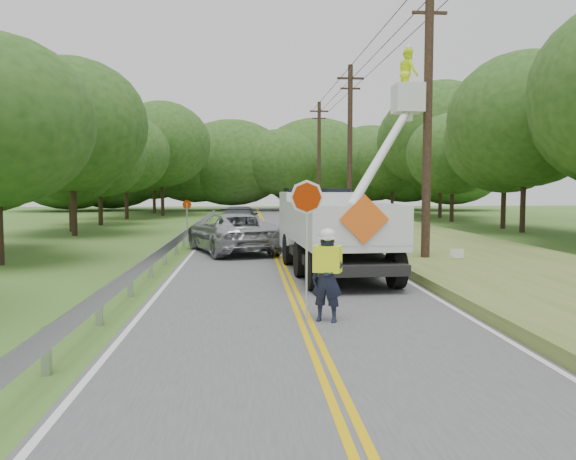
{
  "coord_description": "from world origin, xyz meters",
  "views": [
    {
      "loc": [
        -1.15,
        -10.41,
        2.75
      ],
      "look_at": [
        0.0,
        6.0,
        1.5
      ],
      "focal_mm": 35.74,
      "sensor_mm": 36.0,
      "label": 1
    }
  ],
  "objects": [
    {
      "name": "flagger",
      "position": [
        0.43,
        0.95,
        1.04
      ],
      "size": [
        1.13,
        0.63,
        2.87
      ],
      "color": "#191E33",
      "rests_on": "road"
    },
    {
      "name": "utility_poles",
      "position": [
        5.0,
        17.02,
        5.27
      ],
      "size": [
        1.6,
        43.3,
        10.0
      ],
      "color": "black",
      "rests_on": "ground"
    },
    {
      "name": "suv_silver",
      "position": [
        -1.85,
        13.47,
        0.84
      ],
      "size": [
        4.42,
        6.44,
        1.64
      ],
      "primitive_type": "imported",
      "rotation": [
        0.0,
        0.0,
        3.46
      ],
      "color": "#AEB0B6",
      "rests_on": "road"
    },
    {
      "name": "road",
      "position": [
        0.0,
        14.0,
        0.01
      ],
      "size": [
        7.2,
        96.0,
        0.03
      ],
      "color": "#4C4C4E",
      "rests_on": "ground"
    },
    {
      "name": "stop_sign_permanent",
      "position": [
        -4.08,
        17.4,
        1.36
      ],
      "size": [
        0.45,
        0.11,
        2.11
      ],
      "color": "#A2A5AA",
      "rests_on": "ground"
    },
    {
      "name": "bucket_truck",
      "position": [
        1.65,
        8.51,
        1.66
      ],
      "size": [
        4.74,
        7.83,
        7.39
      ],
      "color": "black",
      "rests_on": "road"
    },
    {
      "name": "treeline_right",
      "position": [
        15.55,
        25.92,
        6.48
      ],
      "size": [
        12.22,
        54.98,
        11.87
      ],
      "color": "#332319",
      "rests_on": "ground"
    },
    {
      "name": "tall_grass_verge",
      "position": [
        7.1,
        14.0,
        0.15
      ],
      "size": [
        7.0,
        96.0,
        0.3
      ],
      "primitive_type": "cube",
      "color": "#4F7029",
      "rests_on": "ground"
    },
    {
      "name": "ground",
      "position": [
        0.0,
        0.0,
        0.0
      ],
      "size": [
        140.0,
        140.0,
        0.0
      ],
      "primitive_type": "plane",
      "color": "#445C23",
      "rests_on": "ground"
    },
    {
      "name": "yard_sign",
      "position": [
        5.89,
        8.35,
        0.46
      ],
      "size": [
        0.45,
        0.06,
        0.65
      ],
      "color": "white",
      "rests_on": "ground"
    },
    {
      "name": "guardrail",
      "position": [
        -4.02,
        14.91,
        0.55
      ],
      "size": [
        0.18,
        48.0,
        0.77
      ],
      "color": "#A2A5AA",
      "rests_on": "ground"
    },
    {
      "name": "treeline_left",
      "position": [
        -10.57,
        29.73,
        5.63
      ],
      "size": [
        10.51,
        56.57,
        10.68
      ],
      "color": "#332319",
      "rests_on": "ground"
    },
    {
      "name": "suv_darkgrey",
      "position": [
        -1.65,
        24.1,
        0.8
      ],
      "size": [
        2.48,
        5.48,
        1.56
      ],
      "primitive_type": "imported",
      "rotation": [
        0.0,
        0.0,
        3.09
      ],
      "color": "#3A3E43",
      "rests_on": "road"
    },
    {
      "name": "treeline_horizon",
      "position": [
        -0.94,
        56.37,
        5.5
      ],
      "size": [
        56.7,
        14.05,
        10.78
      ],
      "color": "#224716",
      "rests_on": "ground"
    }
  ]
}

